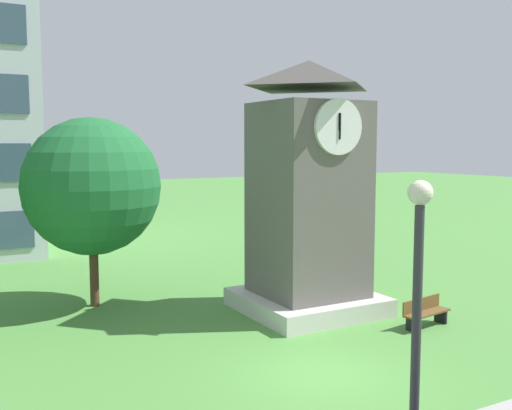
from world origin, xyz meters
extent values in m
plane|color=#4C893D|center=(0.00, 0.00, 0.00)|extent=(160.00, 160.00, 0.00)
cube|color=#605B56|center=(2.87, 4.87, 3.52)|extent=(3.16, 3.16, 7.04)
cube|color=beige|center=(2.87, 4.87, 0.30)|extent=(4.26, 4.26, 0.60)
pyramid|color=#4D4945|center=(2.87, 4.87, 7.94)|extent=(3.47, 3.47, 0.90)
cylinder|color=white|center=(2.87, 3.24, 6.19)|extent=(1.74, 0.12, 1.74)
cylinder|color=white|center=(4.51, 4.87, 6.19)|extent=(0.12, 1.74, 1.74)
cube|color=black|center=(2.87, 3.17, 6.35)|extent=(0.09, 0.05, 0.52)
cube|color=black|center=(2.87, 3.16, 6.19)|extent=(0.04, 0.06, 0.78)
cube|color=brown|center=(5.11, 1.54, 0.45)|extent=(1.85, 0.76, 0.06)
cube|color=brown|center=(5.07, 1.76, 0.68)|extent=(1.78, 0.34, 0.40)
cube|color=black|center=(4.40, 1.42, 0.23)|extent=(0.15, 0.44, 0.45)
cube|color=black|center=(5.82, 1.65, 0.23)|extent=(0.15, 0.44, 0.45)
cylinder|color=#333338|center=(-2.18, -5.47, 2.40)|extent=(0.14, 0.14, 4.80)
sphere|color=#F2EFCC|center=(-2.18, -5.47, 4.98)|extent=(0.36, 0.36, 0.36)
cylinder|color=#513823|center=(-3.32, 8.99, 1.28)|extent=(0.31, 0.31, 2.55)
sphere|color=#1D6431|center=(-3.32, 8.99, 4.21)|extent=(4.75, 4.75, 4.75)
camera|label=1|loc=(-8.22, -11.64, 5.66)|focal=41.70mm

